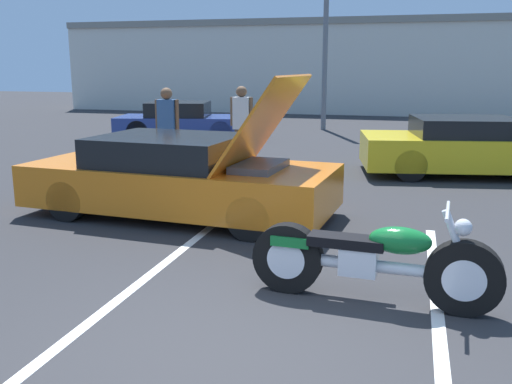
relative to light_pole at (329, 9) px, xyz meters
The scene contains 11 objects.
ground_plane 17.23m from the light_pole, 84.26° to the right, with size 80.00×80.00×0.00m, color #2D2D30.
parking_stripe_foreground 15.51m from the light_pole, 88.75° to the right, with size 0.12×5.04×0.01m, color white.
parking_stripe_middle 15.87m from the light_pole, 77.34° to the right, with size 0.12×5.04×0.01m, color white.
far_building 8.59m from the light_pole, 78.52° to the left, with size 32.00×4.20×4.40m.
light_pole is the anchor object (origin of this frame).
motorcycle 15.83m from the light_pole, 79.80° to the right, with size 2.40×0.70×0.99m.
show_car_hood_open 13.06m from the light_pole, 91.49° to the right, with size 4.78×2.25×2.14m.
parked_car_mid_row 9.60m from the light_pole, 61.74° to the right, with size 4.74×2.65×1.20m.
parked_car_left_row 6.65m from the light_pole, 132.97° to the right, with size 4.29×2.58×1.17m.
spectator_by_show_car 8.96m from the light_pole, 94.18° to the right, with size 0.52×0.24×1.82m.
spectator_midground 10.31m from the light_pole, 100.65° to the right, with size 0.52×0.24×1.82m.
Camera 1 is at (1.36, -3.83, 2.26)m, focal length 40.00 mm.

